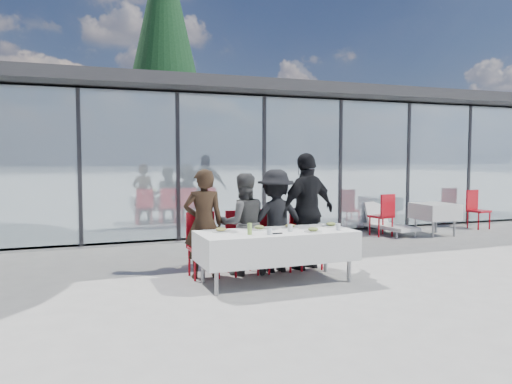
# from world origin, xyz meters

# --- Properties ---
(ground) EXTENTS (90.00, 90.00, 0.00)m
(ground) POSITION_xyz_m (0.00, 0.00, 0.00)
(ground) COLOR gray
(ground) RESTS_ON ground
(pavilion) EXTENTS (14.80, 8.80, 3.44)m
(pavilion) POSITION_xyz_m (2.00, 8.16, 2.15)
(pavilion) COLOR gray
(pavilion) RESTS_ON ground
(treeline) EXTENTS (62.50, 2.00, 4.40)m
(treeline) POSITION_xyz_m (-2.00, 28.00, 2.20)
(treeline) COLOR #113310
(treeline) RESTS_ON ground
(dining_table) EXTENTS (2.26, 0.96, 0.75)m
(dining_table) POSITION_xyz_m (-0.29, 0.21, 0.54)
(dining_table) COLOR silver
(dining_table) RESTS_ON ground
(diner_a) EXTENTS (0.68, 0.68, 1.64)m
(diner_a) POSITION_xyz_m (-1.19, 0.87, 0.82)
(diner_a) COLOR black
(diner_a) RESTS_ON ground
(diner_chair_a) EXTENTS (0.44, 0.44, 0.97)m
(diner_chair_a) POSITION_xyz_m (-1.19, 0.96, 0.54)
(diner_chair_a) COLOR #B30B16
(diner_chair_a) RESTS_ON ground
(diner_b) EXTENTS (0.82, 0.82, 1.57)m
(diner_b) POSITION_xyz_m (-0.57, 0.87, 0.78)
(diner_b) COLOR #454545
(diner_b) RESTS_ON ground
(diner_chair_b) EXTENTS (0.44, 0.44, 0.97)m
(diner_chair_b) POSITION_xyz_m (-0.57, 0.96, 0.54)
(diner_chair_b) COLOR #B30B16
(diner_chair_b) RESTS_ON ground
(diner_c) EXTENTS (1.07, 1.07, 1.62)m
(diner_c) POSITION_xyz_m (-0.02, 0.87, 0.81)
(diner_c) COLOR black
(diner_c) RESTS_ON ground
(diner_chair_c) EXTENTS (0.44, 0.44, 0.97)m
(diner_chair_c) POSITION_xyz_m (-0.02, 0.96, 0.54)
(diner_chair_c) COLOR #B30B16
(diner_chair_c) RESTS_ON ground
(diner_d) EXTENTS (1.39, 1.39, 1.88)m
(diner_d) POSITION_xyz_m (0.54, 0.87, 0.94)
(diner_d) COLOR black
(diner_d) RESTS_ON ground
(diner_chair_d) EXTENTS (0.44, 0.44, 0.97)m
(diner_chair_d) POSITION_xyz_m (0.54, 0.96, 0.54)
(diner_chair_d) COLOR #B30B16
(diner_chair_d) RESTS_ON ground
(plate_a) EXTENTS (0.26, 0.26, 0.07)m
(plate_a) POSITION_xyz_m (-1.06, 0.40, 0.78)
(plate_a) COLOR white
(plate_a) RESTS_ON dining_table
(plate_b) EXTENTS (0.26, 0.26, 0.07)m
(plate_b) POSITION_xyz_m (-0.47, 0.41, 0.78)
(plate_b) COLOR white
(plate_b) RESTS_ON dining_table
(plate_c) EXTENTS (0.26, 0.26, 0.07)m
(plate_c) POSITION_xyz_m (0.01, 0.39, 0.78)
(plate_c) COLOR white
(plate_c) RESTS_ON dining_table
(plate_d) EXTENTS (0.26, 0.26, 0.07)m
(plate_d) POSITION_xyz_m (0.68, 0.34, 0.78)
(plate_d) COLOR white
(plate_d) RESTS_ON dining_table
(plate_extra) EXTENTS (0.26, 0.26, 0.07)m
(plate_extra) POSITION_xyz_m (0.16, -0.06, 0.78)
(plate_extra) COLOR white
(plate_extra) RESTS_ON dining_table
(juice_bottle) EXTENTS (0.06, 0.06, 0.16)m
(juice_bottle) POSITION_xyz_m (-0.76, 0.03, 0.83)
(juice_bottle) COLOR #8BBB4E
(juice_bottle) RESTS_ON dining_table
(drinking_glasses) EXTENTS (1.17, 0.25, 0.10)m
(drinking_glasses) POSITION_xyz_m (-0.02, -0.00, 0.80)
(drinking_glasses) COLOR silver
(drinking_glasses) RESTS_ON dining_table
(folded_eyeglasses) EXTENTS (0.14, 0.03, 0.01)m
(folded_eyeglasses) POSITION_xyz_m (-0.38, -0.04, 0.76)
(folded_eyeglasses) COLOR black
(folded_eyeglasses) RESTS_ON dining_table
(spare_table_right) EXTENTS (0.86, 0.86, 0.74)m
(spare_table_right) POSITION_xyz_m (4.85, 2.92, 0.55)
(spare_table_right) COLOR silver
(spare_table_right) RESTS_ON ground
(spare_chair_a) EXTENTS (0.51, 0.51, 0.97)m
(spare_chair_a) POSITION_xyz_m (6.62, 3.48, 0.54)
(spare_chair_a) COLOR #B30B16
(spare_chair_a) RESTS_ON ground
(spare_chair_b) EXTENTS (0.52, 0.52, 0.97)m
(spare_chair_b) POSITION_xyz_m (3.67, 3.22, 0.54)
(spare_chair_b) COLOR #B30B16
(spare_chair_b) RESTS_ON ground
(lounger) EXTENTS (0.74, 1.39, 0.72)m
(lounger) POSITION_xyz_m (3.99, 3.56, 0.26)
(lounger) COLOR silver
(lounger) RESTS_ON ground
(conifer_tree) EXTENTS (4.00, 4.00, 10.50)m
(conifer_tree) POSITION_xyz_m (0.50, 13.00, 5.99)
(conifer_tree) COLOR #382316
(conifer_tree) RESTS_ON ground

